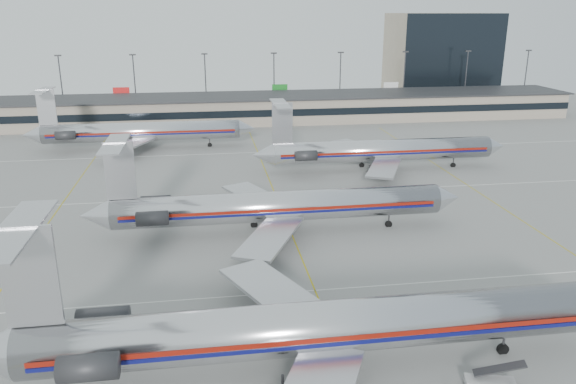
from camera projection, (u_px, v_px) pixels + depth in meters
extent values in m
plane|color=gray|center=(339.00, 349.00, 44.64)|extent=(260.00, 260.00, 0.00)
cube|color=silver|center=(315.00, 290.00, 54.05)|extent=(160.00, 0.15, 0.02)
cube|color=gray|center=(245.00, 109.00, 135.91)|extent=(160.00, 16.00, 6.00)
cube|color=black|center=(247.00, 114.00, 128.23)|extent=(160.00, 0.20, 1.60)
cube|color=#2D2D30|center=(244.00, 96.00, 134.95)|extent=(162.00, 17.00, 0.30)
cylinder|color=#38383D|center=(62.00, 86.00, 141.30)|extent=(0.30, 0.30, 15.00)
cube|color=#2D2D30|center=(58.00, 56.00, 138.96)|extent=(1.60, 0.40, 0.35)
cylinder|color=#38383D|center=(135.00, 85.00, 143.86)|extent=(0.30, 0.30, 15.00)
cube|color=#2D2D30|center=(132.00, 55.00, 141.52)|extent=(1.60, 0.40, 0.35)
cylinder|color=#38383D|center=(206.00, 84.00, 146.41)|extent=(0.30, 0.30, 15.00)
cube|color=#2D2D30|center=(204.00, 54.00, 144.07)|extent=(1.60, 0.40, 0.35)
cylinder|color=#38383D|center=(274.00, 83.00, 148.97)|extent=(0.30, 0.30, 15.00)
cube|color=#2D2D30|center=(274.00, 53.00, 146.63)|extent=(1.60, 0.40, 0.35)
cylinder|color=#38383D|center=(340.00, 81.00, 151.52)|extent=(0.30, 0.30, 15.00)
cube|color=#2D2D30|center=(341.00, 52.00, 149.18)|extent=(1.60, 0.40, 0.35)
cylinder|color=#38383D|center=(404.00, 80.00, 154.08)|extent=(0.30, 0.30, 15.00)
cube|color=#2D2D30|center=(406.00, 52.00, 151.74)|extent=(1.60, 0.40, 0.35)
cylinder|color=#38383D|center=(466.00, 79.00, 156.63)|extent=(0.30, 0.30, 15.00)
cube|color=#2D2D30|center=(468.00, 51.00, 154.29)|extent=(1.60, 0.40, 0.35)
cylinder|color=#38383D|center=(525.00, 78.00, 159.19)|extent=(0.30, 0.30, 15.00)
cube|color=#2D2D30|center=(529.00, 50.00, 156.85)|extent=(1.60, 0.40, 0.35)
cube|color=tan|center=(441.00, 56.00, 170.00)|extent=(30.00, 20.00, 25.00)
cylinder|color=silver|center=(320.00, 327.00, 40.94)|extent=(41.96, 3.88, 3.88)
cube|color=maroon|center=(326.00, 340.00, 39.05)|extent=(39.87, 0.05, 0.37)
cube|color=#0C0E55|center=(326.00, 345.00, 39.18)|extent=(39.87, 0.05, 0.29)
cube|color=#BCBCC1|center=(279.00, 294.00, 47.87)|extent=(9.76, 14.22, 0.34)
cube|color=#BCBCC1|center=(30.00, 277.00, 36.48)|extent=(3.57, 0.26, 7.13)
cube|color=#BCBCC1|center=(17.00, 229.00, 35.41)|extent=(2.52, 11.02, 0.19)
cylinder|color=#2D2D30|center=(104.00, 319.00, 41.42)|extent=(3.78, 1.78, 1.78)
cylinder|color=#2D2D30|center=(88.00, 368.00, 35.79)|extent=(3.78, 1.78, 1.78)
cylinder|color=#2D2D30|center=(503.00, 344.00, 43.89)|extent=(0.21, 0.21, 1.73)
cylinder|color=#2D2D30|center=(274.00, 345.00, 43.72)|extent=(0.21, 0.21, 1.73)
cylinder|color=black|center=(503.00, 349.00, 44.04)|extent=(0.94, 0.31, 0.94)
cylinder|color=silver|center=(280.00, 206.00, 67.03)|extent=(39.11, 3.62, 3.62)
cone|color=silver|center=(447.00, 198.00, 70.03)|extent=(3.13, 3.62, 3.62)
cone|color=#BCBCC1|center=(95.00, 215.00, 64.00)|extent=(3.52, 3.62, 3.62)
cube|color=maroon|center=(282.00, 210.00, 65.27)|extent=(37.16, 0.05, 0.34)
cube|color=#0C0E55|center=(282.00, 213.00, 65.39)|extent=(37.16, 0.05, 0.27)
cube|color=#BCBCC1|center=(258.00, 197.00, 73.49)|extent=(9.09, 13.26, 0.31)
cube|color=#BCBCC1|center=(270.00, 236.00, 60.61)|extent=(9.09, 13.26, 0.31)
cube|color=#BCBCC1|center=(120.00, 171.00, 62.88)|extent=(3.32, 0.24, 6.65)
cube|color=#BCBCC1|center=(115.00, 144.00, 61.87)|extent=(2.35, 10.27, 0.18)
cylinder|color=#2D2D30|center=(156.00, 202.00, 67.48)|extent=(3.52, 1.66, 1.66)
cylinder|color=#2D2D30|center=(152.00, 219.00, 62.23)|extent=(3.52, 1.66, 1.66)
cylinder|color=#2D2D30|center=(389.00, 221.00, 69.78)|extent=(0.20, 0.20, 1.61)
cylinder|color=#2D2D30|center=(258.00, 235.00, 65.21)|extent=(0.20, 0.20, 1.61)
cylinder|color=#2D2D30|center=(254.00, 221.00, 69.63)|extent=(0.20, 0.20, 1.61)
cylinder|color=black|center=(389.00, 224.00, 69.92)|extent=(0.88, 0.29, 0.88)
cylinder|color=silver|center=(383.00, 150.00, 93.86)|extent=(37.03, 3.61, 3.61)
cone|color=silver|center=(495.00, 146.00, 96.71)|extent=(3.12, 3.61, 3.61)
cone|color=#BCBCC1|center=(263.00, 155.00, 90.98)|extent=(3.51, 3.61, 3.61)
cube|color=maroon|center=(387.00, 152.00, 92.11)|extent=(35.18, 0.05, 0.34)
cube|color=#0C0E55|center=(386.00, 154.00, 92.23)|extent=(35.18, 0.05, 0.27)
cube|color=#BCBCC1|center=(361.00, 147.00, 100.30)|extent=(9.06, 13.21, 0.31)
cube|color=#BCBCC1|center=(384.00, 167.00, 87.47)|extent=(9.06, 13.21, 0.31)
cube|color=#BCBCC1|center=(282.00, 123.00, 89.86)|extent=(3.31, 0.24, 6.63)
cube|color=#BCBCC1|center=(280.00, 104.00, 88.86)|extent=(2.34, 10.23, 0.18)
cylinder|color=#2D2D30|center=(300.00, 148.00, 94.45)|extent=(3.51, 1.66, 1.66)
cylinder|color=#2D2D30|center=(306.00, 156.00, 89.22)|extent=(3.51, 1.66, 1.66)
cylinder|color=#2D2D30|center=(453.00, 163.00, 96.46)|extent=(0.19, 0.19, 1.61)
cylinder|color=#2D2D30|center=(370.00, 170.00, 92.05)|extent=(0.19, 0.19, 1.61)
cylinder|color=#2D2D30|center=(362.00, 163.00, 96.45)|extent=(0.19, 0.19, 1.61)
cylinder|color=black|center=(453.00, 165.00, 96.60)|extent=(0.88, 0.29, 0.88)
cylinder|color=silver|center=(143.00, 132.00, 108.35)|extent=(37.16, 3.62, 3.62)
cone|color=silver|center=(247.00, 129.00, 111.21)|extent=(3.13, 3.62, 3.62)
cone|color=#BCBCC1|center=(32.00, 135.00, 105.46)|extent=(3.52, 3.62, 3.62)
cube|color=maroon|center=(142.00, 133.00, 106.59)|extent=(35.30, 0.05, 0.34)
cube|color=#0C0E55|center=(142.00, 135.00, 106.71)|extent=(35.30, 0.05, 0.27)
cube|color=#BCBCC1|center=(137.00, 130.00, 114.81)|extent=(9.09, 13.26, 0.31)
cube|color=#BCBCC1|center=(129.00, 145.00, 101.94)|extent=(9.09, 13.26, 0.31)
cube|color=#BCBCC1|center=(46.00, 107.00, 104.34)|extent=(3.32, 0.24, 6.65)
cube|color=#BCBCC1|center=(42.00, 90.00, 103.33)|extent=(2.35, 10.27, 0.18)
cylinder|color=#2D2D30|center=(72.00, 129.00, 108.94)|extent=(3.52, 1.66, 1.66)
cylinder|color=#2D2D30|center=(65.00, 135.00, 103.69)|extent=(3.52, 1.66, 1.66)
cylinder|color=#2D2D30|center=(210.00, 143.00, 110.96)|extent=(0.20, 0.20, 1.61)
cylinder|color=#2D2D30|center=(127.00, 148.00, 106.53)|extent=(0.20, 0.20, 1.61)
cylinder|color=#2D2D30|center=(130.00, 143.00, 110.95)|extent=(0.20, 0.20, 1.61)
cylinder|color=black|center=(210.00, 145.00, 111.10)|extent=(0.88, 0.29, 0.88)
cube|color=#AAAAAA|center=(490.00, 383.00, 39.98)|extent=(3.69, 2.17, 0.48)
cube|color=#2D2D30|center=(499.00, 369.00, 39.72)|extent=(3.63, 1.82, 1.24)
cylinder|color=black|center=(502.00, 379.00, 40.71)|extent=(0.48, 0.15, 0.48)
cylinder|color=black|center=(470.00, 382.00, 40.36)|extent=(0.48, 0.15, 0.48)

